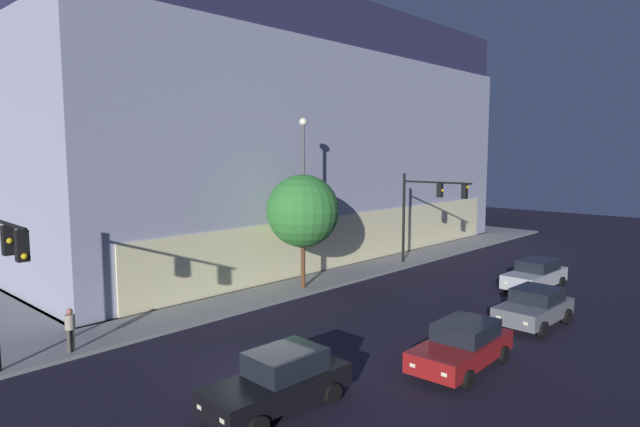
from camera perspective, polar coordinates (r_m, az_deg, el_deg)
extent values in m
plane|color=black|center=(19.02, -5.99, -16.90)|extent=(120.00, 120.00, 0.00)
cube|color=#4C4C51|center=(44.07, -6.71, -3.39)|extent=(38.26, 21.38, 0.15)
cube|color=#F2E8AF|center=(36.62, 3.73, -2.56)|extent=(34.08, 0.60, 3.37)
cube|color=#9B9EB5|center=(43.44, -6.83, 6.02)|extent=(37.86, 20.98, 14.26)
cube|color=#2A2848|center=(44.26, -6.99, 17.41)|extent=(37.10, 20.57, 3.22)
cylinder|color=black|center=(18.87, -30.41, -0.89)|extent=(0.29, 3.92, 0.12)
cube|color=black|center=(18.74, -30.18, -2.47)|extent=(0.33, 0.33, 0.90)
sphere|color=yellow|center=(18.57, -30.04, -2.53)|extent=(0.18, 0.18, 0.18)
cube|color=black|center=(17.42, -29.06, -3.01)|extent=(0.33, 0.33, 0.90)
sphere|color=yellow|center=(17.30, -28.85, -4.00)|extent=(0.18, 0.18, 0.18)
cylinder|color=black|center=(36.89, 8.86, -0.46)|extent=(0.18, 0.18, 6.04)
cylinder|color=black|center=(35.47, 12.27, 3.24)|extent=(0.33, 4.86, 0.12)
cube|color=black|center=(35.38, 12.60, 2.42)|extent=(0.33, 0.33, 0.90)
sphere|color=yellow|center=(35.30, 12.85, 2.40)|extent=(0.18, 0.18, 0.18)
cube|color=black|center=(34.62, 15.08, 2.27)|extent=(0.33, 0.33, 0.90)
sphere|color=yellow|center=(34.52, 15.36, 2.71)|extent=(0.18, 0.18, 0.18)
cylinder|color=#4F4F4F|center=(29.32, -1.76, 0.67)|extent=(0.16, 0.16, 8.89)
sphere|color=#F9EFC6|center=(29.22, -1.79, 9.68)|extent=(0.44, 0.44, 0.44)
cylinder|color=#56351E|center=(29.66, -1.81, -5.35)|extent=(0.25, 0.25, 2.67)
sphere|color=#337F33|center=(29.20, -1.83, 0.28)|extent=(3.97, 3.97, 3.97)
cylinder|color=#4C473D|center=(22.49, -25.07, -12.17)|extent=(0.14, 0.14, 0.87)
cylinder|color=#4C473D|center=(22.61, -24.75, -12.05)|extent=(0.14, 0.14, 0.87)
cylinder|color=#A59984|center=(22.34, -25.00, -10.38)|extent=(0.36, 0.36, 0.56)
sphere|color=#A96B61|center=(22.23, -25.05, -9.40)|extent=(0.24, 0.24, 0.24)
cube|color=black|center=(16.64, -4.60, -17.91)|extent=(4.66, 1.94, 0.70)
cube|color=black|center=(16.58, -3.68, -15.39)|extent=(2.23, 1.68, 0.69)
cube|color=#F9F4CC|center=(15.03, -10.18, -20.79)|extent=(0.13, 0.20, 0.12)
cube|color=#F9F4CC|center=(15.84, -12.53, -19.37)|extent=(0.13, 0.20, 0.12)
cylinder|color=black|center=(15.37, -6.62, -21.56)|extent=(0.64, 0.26, 0.63)
cylinder|color=black|center=(16.66, -10.66, -19.31)|extent=(0.64, 0.26, 0.63)
cylinder|color=black|center=(17.09, 1.31, -18.51)|extent=(0.64, 0.26, 0.63)
cylinder|color=black|center=(18.26, -2.93, -16.83)|extent=(0.64, 0.26, 0.63)
cube|color=maroon|center=(20.03, 14.73, -13.82)|extent=(4.69, 2.06, 0.69)
cube|color=black|center=(20.11, 15.23, -11.80)|extent=(2.31, 1.78, 0.60)
cube|color=#F9F4CC|center=(17.90, 13.10, -16.27)|extent=(0.13, 0.20, 0.12)
cube|color=#F9F4CC|center=(18.41, 9.87, -15.54)|extent=(0.13, 0.20, 0.12)
cylinder|color=black|center=(18.57, 15.38, -16.64)|extent=(0.64, 0.26, 0.63)
cylinder|color=black|center=(19.38, 10.17, -15.51)|extent=(0.64, 0.26, 0.63)
cylinder|color=black|center=(21.03, 18.86, -13.97)|extent=(0.64, 0.26, 0.63)
cylinder|color=black|center=(21.74, 14.13, -13.13)|extent=(0.64, 0.26, 0.63)
cube|color=slate|center=(25.62, 21.69, -9.51)|extent=(4.18, 2.09, 0.69)
cube|color=black|center=(25.73, 22.03, -7.99)|extent=(2.04, 1.82, 0.59)
cube|color=#F9F4CC|center=(23.63, 21.02, -10.82)|extent=(0.13, 0.20, 0.12)
cube|color=#F9F4CC|center=(24.10, 18.46, -10.38)|extent=(0.13, 0.20, 0.12)
cylinder|color=black|center=(24.23, 22.56, -11.31)|extent=(0.71, 0.27, 0.70)
cylinder|color=black|center=(24.99, 18.40, -10.60)|extent=(0.71, 0.27, 0.70)
cylinder|color=black|center=(26.51, 24.73, -9.89)|extent=(0.71, 0.27, 0.70)
cylinder|color=black|center=(27.21, 20.86, -9.31)|extent=(0.71, 0.27, 0.70)
cube|color=#B7BABF|center=(32.11, 21.80, -6.32)|extent=(4.69, 1.98, 0.74)
cube|color=black|center=(32.29, 22.10, -5.07)|extent=(2.37, 1.71, 0.59)
cube|color=#F9F4CC|center=(29.88, 21.01, -7.22)|extent=(0.13, 0.20, 0.12)
cube|color=#F9F4CC|center=(30.32, 19.13, -6.96)|extent=(0.13, 0.20, 0.12)
cylinder|color=black|center=(30.57, 22.25, -7.69)|extent=(0.67, 0.27, 0.66)
cylinder|color=black|center=(31.28, 19.19, -7.25)|extent=(0.67, 0.27, 0.66)
cylinder|color=black|center=(33.17, 24.21, -6.69)|extent=(0.67, 0.27, 0.66)
cylinder|color=black|center=(33.83, 21.35, -6.32)|extent=(0.67, 0.27, 0.66)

